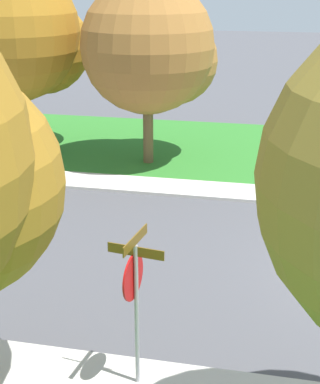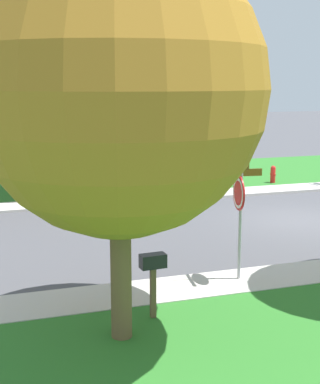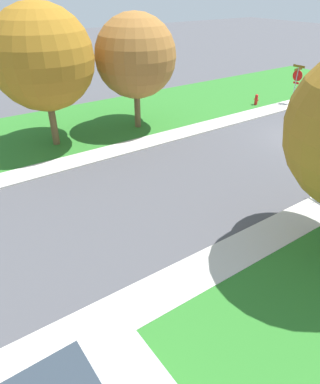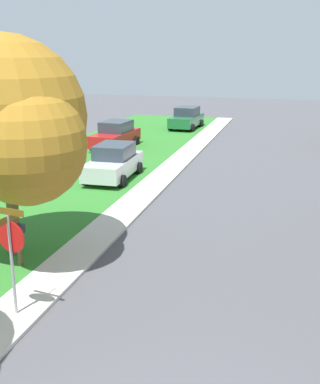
{
  "view_description": "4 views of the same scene",
  "coord_description": "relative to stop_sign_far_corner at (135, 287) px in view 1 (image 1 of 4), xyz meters",
  "views": [
    {
      "loc": [
        -12.07,
        2.48,
        6.4
      ],
      "look_at": [
        0.76,
        5.17,
        1.4
      ],
      "focal_mm": 53.35,
      "sensor_mm": 36.0,
      "label": 1
    },
    {
      "loc": [
        -15.37,
        9.84,
        4.42
      ],
      "look_at": [
        -0.8,
        5.03,
        1.4
      ],
      "focal_mm": 52.35,
      "sensor_mm": 36.0,
      "label": 2
    },
    {
      "loc": [
        -10.38,
        17.17,
        7.62
      ],
      "look_at": [
        -1.94,
        11.41,
        1.4
      ],
      "focal_mm": 32.16,
      "sensor_mm": 36.0,
      "label": 3
    },
    {
      "loc": [
        1.53,
        -4.66,
        6.23
      ],
      "look_at": [
        -2.84,
        11.03,
        1.4
      ],
      "focal_mm": 45.4,
      "sensor_mm": 36.0,
      "label": 4
    }
  ],
  "objects": [
    {
      "name": "tree_across_left",
      "position": [
        12.16,
        7.35,
        2.47
      ],
      "size": [
        5.39,
        5.01,
        7.03
      ],
      "color": "brown",
      "rests_on": "ground"
    },
    {
      "name": "tree_sidewalk_far",
      "position": [
        11.9,
        2.3,
        2.11
      ],
      "size": [
        4.88,
        4.54,
        6.43
      ],
      "color": "brown",
      "rests_on": "ground"
    },
    {
      "name": "stop_sign_far_corner",
      "position": [
        0.0,
        0.0,
        0.0
      ],
      "size": [
        0.91,
        0.91,
        2.77
      ],
      "color": "#9E9EA3",
      "rests_on": "ground"
    },
    {
      "name": "lawn_east",
      "position": [
        13.99,
        7.55,
        -1.85
      ],
      "size": [
        8.0,
        56.0,
        0.08
      ],
      "primitive_type": "cube",
      "color": "#2D7528",
      "rests_on": "ground"
    }
  ]
}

